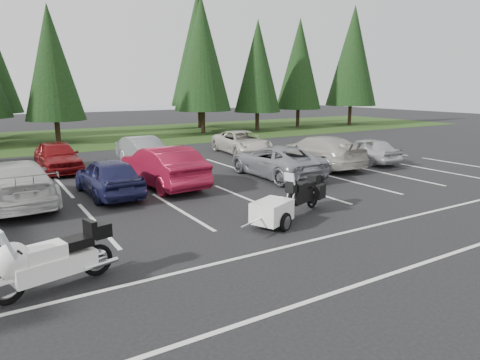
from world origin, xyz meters
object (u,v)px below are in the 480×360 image
Objects in this scene: car_near_3 at (16,183)px; car_near_6 at (276,161)px; car_near_4 at (108,177)px; car_near_8 at (367,150)px; car_near_7 at (318,151)px; car_near_5 at (163,166)px; car_far_3 at (144,151)px; cargo_trailer at (272,214)px; car_far_2 at (57,156)px; car_far_4 at (242,142)px; adventure_motorcycle at (301,191)px; touring_motorcycle at (53,253)px.

car_near_6 is at bearing 173.76° from car_near_3.
car_near_4 reaches higher than car_near_8.
car_near_6 is at bearing 8.48° from car_near_8.
car_near_7 is (13.71, 0.07, 0.01)m from car_near_3.
car_near_3 is at bearing 3.62° from car_near_8.
car_near_5 is 5.32m from car_far_3.
car_near_3 is 8.96m from cargo_trailer.
car_far_2 is (-14.60, 6.03, 0.07)m from car_near_8.
car_far_4 is at bearing -149.71° from car_near_4.
adventure_motorcycle is at bearing -107.20° from car_far_4.
adventure_motorcycle is (7.71, -5.90, -0.04)m from car_near_3.
car_far_4 is at bearing 46.37° from adventure_motorcycle.
car_far_2 reaches higher than car_near_4.
car_far_3 is 6.33m from car_far_4.
car_near_3 is 13.96m from car_far_4.
cargo_trailer is (0.71, -6.66, -0.43)m from car_near_5.
car_near_7 is 9.00m from car_far_3.
cargo_trailer is (5.98, 0.86, -0.36)m from touring_motorcycle.
car_far_4 is 2.82× the size of cargo_trailer.
touring_motorcycle reaches higher than car_far_3.
car_near_7 is at bearing -40.13° from car_far_3.
adventure_motorcycle is (1.32, -11.20, 0.02)m from car_far_3.
car_near_5 is 6.71m from cargo_trailer.
car_near_3 is 16.81m from car_near_8.
car_far_4 is at bearing -108.49° from car_near_6.
car_near_6 reaches higher than cargo_trailer.
car_near_4 is 2.35m from car_near_5.
car_near_3 is 1.94× the size of touring_motorcycle.
touring_motorcycle is (-5.27, -7.52, -0.07)m from car_near_5.
touring_motorcycle is 1.14× the size of adventure_motorcycle.
car_near_3 reaches higher than car_far_4.
car_far_2 is at bearing 83.70° from cargo_trailer.
car_near_3 is 1.09× the size of car_far_4.
car_far_3 is at bearing -6.44° from car_far_2.
car_far_4 is (2.25, 6.54, -0.03)m from car_near_6.
car_far_3 is 2.48× the size of cargo_trailer.
car_far_2 is 4.21m from car_far_3.
car_far_4 is at bearing -146.22° from car_near_5.
car_near_4 is at bearing 6.06° from car_near_5.
car_near_8 is 2.24× the size of cargo_trailer.
car_near_4 reaches higher than car_far_4.
touring_motorcycle is 7.78m from adventure_motorcycle.
car_near_7 is 2.25× the size of adventure_motorcycle.
car_near_3 is 1.24× the size of car_far_3.
car_near_3 is at bearing 77.05° from touring_motorcycle.
car_near_8 is at bearing 6.16° from cargo_trailer.
car_far_4 is at bearing 32.65° from touring_motorcycle.
car_near_3 is at bearing 108.83° from cargo_trailer.
cargo_trailer is (-6.64, -12.35, -0.28)m from car_far_4.
car_near_8 is 10.63m from adventure_motorcycle.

